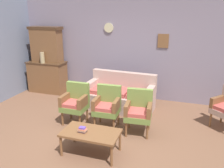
{
  "coord_description": "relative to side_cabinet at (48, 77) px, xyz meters",
  "views": [
    {
      "loc": [
        1.55,
        -3.68,
        2.45
      ],
      "look_at": [
        0.0,
        1.04,
        0.85
      ],
      "focal_mm": 37.58,
      "sensor_mm": 36.0,
      "label": 1
    }
  ],
  "objects": [
    {
      "name": "ground_plane",
      "position": [
        2.47,
        -2.25,
        -0.47
      ],
      "size": [
        7.68,
        7.68,
        0.0
      ],
      "primitive_type": "plane",
      "color": "brown"
    },
    {
      "name": "armchair_row_middle",
      "position": [
        1.76,
        -1.63,
        0.03
      ],
      "size": [
        0.52,
        0.49,
        0.9
      ],
      "color": "olive",
      "rests_on": "ground"
    },
    {
      "name": "vase_on_cabinet",
      "position": [
        -0.01,
        -0.17,
        0.62
      ],
      "size": [
        0.13,
        0.13,
        0.32
      ],
      "primitive_type": "cylinder",
      "color": "tan",
      "rests_on": "side_cabinet"
    },
    {
      "name": "wall_back_with_decor",
      "position": [
        2.47,
        0.38,
        0.89
      ],
      "size": [
        6.4,
        0.09,
        2.7
      ],
      "color": "gray",
      "rests_on": "ground"
    },
    {
      "name": "armchair_near_couch_end",
      "position": [
        3.18,
        -1.64,
        0.03
      ],
      "size": [
        0.56,
        0.53,
        0.9
      ],
      "color": "olive",
      "rests_on": "ground"
    },
    {
      "name": "book_stack_on_table",
      "position": [
        2.42,
        -2.67,
        -0.0
      ],
      "size": [
        0.15,
        0.12,
        0.09
      ],
      "color": "#5A4A87",
      "rests_on": "coffee_table"
    },
    {
      "name": "cabinet_upper_hutch",
      "position": [
        0.0,
        0.08,
        0.98
      ],
      "size": [
        0.99,
        0.38,
        1.03
      ],
      "color": "brown",
      "rests_on": "side_cabinet"
    },
    {
      "name": "coffee_table",
      "position": [
        2.55,
        -2.63,
        -0.09
      ],
      "size": [
        1.0,
        0.56,
        0.42
      ],
      "color": "brown",
      "rests_on": "ground"
    },
    {
      "name": "side_cabinet",
      "position": [
        0.0,
        0.0,
        0.0
      ],
      "size": [
        1.16,
        0.55,
        0.93
      ],
      "color": "brown",
      "rests_on": "ground"
    },
    {
      "name": "armchair_by_doorway",
      "position": [
        2.49,
        -1.58,
        0.03
      ],
      "size": [
        0.54,
        0.51,
        0.9
      ],
      "color": "olive",
      "rests_on": "ground"
    },
    {
      "name": "floral_couch",
      "position": [
        2.48,
        -0.56,
        -0.14
      ],
      "size": [
        1.75,
        0.9,
        0.9
      ],
      "color": "tan",
      "rests_on": "ground"
    }
  ]
}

